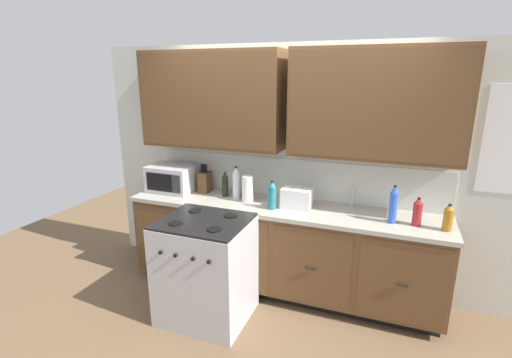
{
  "coord_description": "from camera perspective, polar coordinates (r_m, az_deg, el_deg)",
  "views": [
    {
      "loc": [
        0.99,
        -2.96,
        2.15
      ],
      "look_at": [
        -0.25,
        0.27,
        1.17
      ],
      "focal_mm": 26.18,
      "sensor_mm": 36.0,
      "label": 1
    }
  ],
  "objects": [
    {
      "name": "bottle_blue",
      "position": [
        3.36,
        20.24,
        -3.7
      ],
      "size": [
        0.07,
        0.07,
        0.33
      ],
      "color": "blue",
      "rests_on": "counter_run"
    },
    {
      "name": "counter_run",
      "position": [
        3.79,
        3.73,
        -10.49
      ],
      "size": [
        3.07,
        0.64,
        0.92
      ],
      "color": "black",
      "rests_on": "ground_plane"
    },
    {
      "name": "stove_range",
      "position": [
        3.45,
        -7.66,
        -13.48
      ],
      "size": [
        0.76,
        0.68,
        0.95
      ],
      "color": "#B7B7BC",
      "rests_on": "ground_plane"
    },
    {
      "name": "bottle_amber",
      "position": [
        3.38,
        27.3,
        -5.29
      ],
      "size": [
        0.08,
        0.08,
        0.23
      ],
      "color": "#9E6619",
      "rests_on": "counter_run"
    },
    {
      "name": "microwave",
      "position": [
        4.12,
        -12.67,
        0.11
      ],
      "size": [
        0.48,
        0.37,
        0.28
      ],
      "color": "#B7B7BC",
      "rests_on": "counter_run"
    },
    {
      "name": "knife_block",
      "position": [
        4.03,
        -7.82,
        -0.38
      ],
      "size": [
        0.11,
        0.14,
        0.31
      ],
      "color": "#52361E",
      "rests_on": "counter_run"
    },
    {
      "name": "wall_unit",
      "position": [
        3.62,
        5.02,
        7.94
      ],
      "size": [
        4.24,
        0.4,
        2.44
      ],
      "color": "silver",
      "rests_on": "ground_plane"
    },
    {
      "name": "bottle_clear",
      "position": [
        3.78,
        -3.04,
        -0.59
      ],
      "size": [
        0.08,
        0.08,
        0.33
      ],
      "color": "silver",
      "rests_on": "counter_run"
    },
    {
      "name": "toaster",
      "position": [
        3.54,
        6.23,
        -2.95
      ],
      "size": [
        0.28,
        0.18,
        0.19
      ],
      "color": "white",
      "rests_on": "counter_run"
    },
    {
      "name": "paper_towel_roll",
      "position": [
        3.69,
        -1.26,
        -1.52
      ],
      "size": [
        0.12,
        0.12,
        0.26
      ],
      "primitive_type": "cylinder",
      "color": "white",
      "rests_on": "counter_run"
    },
    {
      "name": "sink_faucet",
      "position": [
        3.66,
        14.51,
        -2.66
      ],
      "size": [
        0.02,
        0.02,
        0.2
      ],
      "primitive_type": "cylinder",
      "color": "#B2B5BA",
      "rests_on": "counter_run"
    },
    {
      "name": "bottle_red",
      "position": [
        3.39,
        23.45,
        -4.64
      ],
      "size": [
        0.07,
        0.07,
        0.24
      ],
      "color": "maroon",
      "rests_on": "counter_run"
    },
    {
      "name": "ground_plane",
      "position": [
        3.78,
        2.14,
        -18.83
      ],
      "size": [
        8.0,
        8.0,
        0.0
      ],
      "primitive_type": "plane",
      "color": "brown"
    },
    {
      "name": "bottle_dark",
      "position": [
        3.87,
        -4.72,
        -0.81
      ],
      "size": [
        0.06,
        0.06,
        0.26
      ],
      "color": "black",
      "rests_on": "counter_run"
    },
    {
      "name": "bottle_teal",
      "position": [
        3.49,
        2.45,
        -2.5
      ],
      "size": [
        0.08,
        0.08,
        0.27
      ],
      "color": "#1E707A",
      "rests_on": "counter_run"
    }
  ]
}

